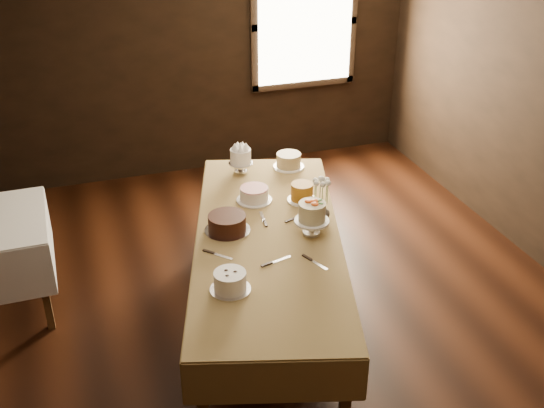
{
  "coord_description": "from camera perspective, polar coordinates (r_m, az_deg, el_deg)",
  "views": [
    {
      "loc": [
        -1.39,
        -3.99,
        3.34
      ],
      "look_at": [
        0.0,
        0.2,
        0.95
      ],
      "focal_mm": 43.71,
      "sensor_mm": 36.0,
      "label": 1
    }
  ],
  "objects": [
    {
      "name": "wall_back",
      "position": [
        7.39,
        -7.04,
        12.98
      ],
      "size": [
        5.0,
        0.02,
        2.8
      ],
      "primitive_type": "cube",
      "color": "black",
      "rests_on": "ground"
    },
    {
      "name": "cake_lattice",
      "position": [
        5.3,
        -1.55,
        0.77
      ],
      "size": [
        0.3,
        0.3,
        0.11
      ],
      "color": "white",
      "rests_on": "display_table"
    },
    {
      "name": "cake_server_b",
      "position": [
        4.53,
        4.1,
        -5.26
      ],
      "size": [
        0.12,
        0.23,
        0.01
      ],
      "primitive_type": "cube",
      "rotation": [
        0.0,
        0.0,
        -1.17
      ],
      "color": "silver",
      "rests_on": "display_table"
    },
    {
      "name": "cake_chocolate",
      "position": [
        4.88,
        -3.88,
        -1.71
      ],
      "size": [
        0.37,
        0.37,
        0.13
      ],
      "color": "silver",
      "rests_on": "display_table"
    },
    {
      "name": "cake_speckled",
      "position": [
        5.87,
        1.45,
        3.73
      ],
      "size": [
        0.27,
        0.27,
        0.13
      ],
      "color": "white",
      "rests_on": "display_table"
    },
    {
      "name": "cake_server_c",
      "position": [
        5.1,
        -0.84,
        -1.05
      ],
      "size": [
        0.05,
        0.24,
        0.01
      ],
      "primitive_type": "cube",
      "rotation": [
        0.0,
        0.0,
        1.46
      ],
      "color": "silver",
      "rests_on": "display_table"
    },
    {
      "name": "cake_flowers",
      "position": [
        4.83,
        3.45,
        -1.38
      ],
      "size": [
        0.26,
        0.26,
        0.26
      ],
      "color": "white",
      "rests_on": "display_table"
    },
    {
      "name": "cake_caramel",
      "position": [
        5.3,
        2.59,
        0.97
      ],
      "size": [
        0.24,
        0.24,
        0.15
      ],
      "color": "white",
      "rests_on": "display_table"
    },
    {
      "name": "floor",
      "position": [
        5.39,
        0.68,
        -9.9
      ],
      "size": [
        5.0,
        6.0,
        0.01
      ],
      "primitive_type": "cube",
      "color": "black",
      "rests_on": "ground"
    },
    {
      "name": "cake_server_a",
      "position": [
        4.58,
        0.81,
        -4.79
      ],
      "size": [
        0.24,
        0.09,
        0.01
      ],
      "primitive_type": "cube",
      "rotation": [
        0.0,
        0.0,
        0.27
      ],
      "color": "silver",
      "rests_on": "display_table"
    },
    {
      "name": "cake_server_d",
      "position": [
        5.1,
        2.59,
        -1.02
      ],
      "size": [
        0.23,
        0.11,
        0.01
      ],
      "primitive_type": "cube",
      "rotation": [
        0.0,
        0.0,
        0.35
      ],
      "color": "silver",
      "rests_on": "display_table"
    },
    {
      "name": "flower_bouquet",
      "position": [
        4.93,
        4.27,
        1.29
      ],
      "size": [
        0.14,
        0.14,
        0.2
      ],
      "primitive_type": null,
      "color": "white",
      "rests_on": "flower_vase"
    },
    {
      "name": "cake_meringue",
      "position": [
        5.75,
        -2.71,
        3.67
      ],
      "size": [
        0.24,
        0.24,
        0.23
      ],
      "color": "silver",
      "rests_on": "display_table"
    },
    {
      "name": "display_table",
      "position": [
        4.89,
        -0.36,
        -3.34
      ],
      "size": [
        1.76,
        2.87,
        0.83
      ],
      "rotation": [
        0.0,
        0.0,
        -0.29
      ],
      "color": "#422C17",
      "rests_on": "ground"
    },
    {
      "name": "cake_server_e",
      "position": [
        4.62,
        -4.24,
        -4.52
      ],
      "size": [
        0.18,
        0.19,
        0.01
      ],
      "primitive_type": "cube",
      "rotation": [
        0.0,
        0.0,
        -0.82
      ],
      "color": "silver",
      "rests_on": "display_table"
    },
    {
      "name": "cake_swirl",
      "position": [
        4.25,
        -3.63,
        -6.73
      ],
      "size": [
        0.27,
        0.27,
        0.14
      ],
      "color": "silver",
      "rests_on": "display_table"
    },
    {
      "name": "flower_vase",
      "position": [
        5.02,
        4.2,
        -0.68
      ],
      "size": [
        0.2,
        0.2,
        0.15
      ],
      "primitive_type": "imported",
      "rotation": [
        0.0,
        0.0,
        3.73
      ],
      "color": "#2D2823",
      "rests_on": "display_table"
    },
    {
      "name": "window",
      "position": [
        7.64,
        2.88,
        15.2
      ],
      "size": [
        1.1,
        0.05,
        1.3
      ],
      "primitive_type": "cube",
      "color": "#FFEABF",
      "rests_on": "wall_back"
    }
  ]
}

